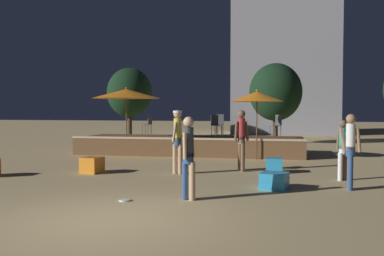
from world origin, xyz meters
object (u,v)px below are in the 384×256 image
(patio_umbrella_1, at_px, (257,97))
(background_tree_0, at_px, (130,93))
(cube_seat_0, at_px, (274,181))
(patio_umbrella_0, at_px, (126,94))
(background_tree_1, at_px, (276,92))
(person_4, at_px, (343,148))
(person_0, at_px, (350,148))
(cube_seat_1, at_px, (274,165))
(bistro_chair_1, at_px, (277,123))
(bistro_chair_2, at_px, (219,122))
(bistro_chair_3, at_px, (216,123))
(bistro_chair_0, at_px, (148,122))
(cube_seat_2, at_px, (92,165))
(person_1, at_px, (178,137))
(person_3, at_px, (189,154))
(person_2, at_px, (241,137))
(frisbee_disc, at_px, (125,200))

(patio_umbrella_1, distance_m, background_tree_0, 13.54)
(patio_umbrella_1, xyz_separation_m, cube_seat_0, (0.72, -5.97, -2.19))
(patio_umbrella_0, xyz_separation_m, background_tree_1, (5.95, 7.33, 0.30))
(cube_seat_0, bearing_deg, person_4, 42.55)
(cube_seat_0, relative_size, person_4, 0.45)
(person_0, bearing_deg, cube_seat_1, 43.11)
(bistro_chair_1, relative_size, bistro_chair_2, 1.00)
(patio_umbrella_0, bearing_deg, cube_seat_1, -30.82)
(cube_seat_0, bearing_deg, bistro_chair_3, 109.19)
(bistro_chair_0, bearing_deg, cube_seat_2, 12.93)
(patio_umbrella_1, height_order, bistro_chair_3, patio_umbrella_1)
(bistro_chair_1, distance_m, background_tree_0, 12.98)
(patio_umbrella_1, bearing_deg, cube_seat_2, -136.76)
(bistro_chair_2, bearing_deg, person_1, -86.66)
(patio_umbrella_0, relative_size, person_3, 1.60)
(person_4, bearing_deg, bistro_chair_1, 66.49)
(person_2, bearing_deg, patio_umbrella_0, 21.57)
(cube_seat_2, relative_size, person_3, 0.36)
(person_3, relative_size, bistro_chair_3, 1.96)
(patio_umbrella_1, bearing_deg, patio_umbrella_0, 177.01)
(person_2, bearing_deg, cube_seat_0, 166.42)
(frisbee_disc, distance_m, background_tree_0, 19.58)
(person_0, distance_m, bistro_chair_2, 9.33)
(background_tree_0, bearing_deg, person_2, -57.89)
(bistro_chair_0, height_order, bistro_chair_1, same)
(person_0, height_order, person_2, person_2)
(person_0, xyz_separation_m, bistro_chair_1, (-1.74, 7.33, 0.33))
(patio_umbrella_0, height_order, bistro_chair_1, patio_umbrella_0)
(person_4, bearing_deg, bistro_chair_2, 81.86)
(person_0, height_order, person_4, person_0)
(patio_umbrella_1, xyz_separation_m, background_tree_0, (-8.76, 10.30, 0.60))
(person_1, bearing_deg, person_2, -137.73)
(cube_seat_0, height_order, frisbee_disc, cube_seat_0)
(cube_seat_2, relative_size, frisbee_disc, 2.81)
(bistro_chair_1, height_order, background_tree_0, background_tree_0)
(cube_seat_2, relative_size, background_tree_0, 0.14)
(person_4, bearing_deg, person_0, -130.68)
(person_1, bearing_deg, person_0, 175.90)
(person_3, height_order, frisbee_disc, person_3)
(cube_seat_0, height_order, person_3, person_3)
(patio_umbrella_0, xyz_separation_m, person_0, (7.80, -5.98, -1.55))
(bistro_chair_2, height_order, frisbee_disc, bistro_chair_2)
(person_0, bearing_deg, bistro_chair_1, 19.59)
(person_4, distance_m, bistro_chair_2, 8.14)
(background_tree_1, bearing_deg, cube_seat_1, -89.75)
(person_0, distance_m, person_2, 3.78)
(person_4, xyz_separation_m, bistro_chair_1, (-1.76, 5.96, 0.46))
(background_tree_1, bearing_deg, cube_seat_0, -89.66)
(bistro_chair_3, bearing_deg, frisbee_disc, -136.83)
(cube_seat_1, height_order, frisbee_disc, cube_seat_1)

